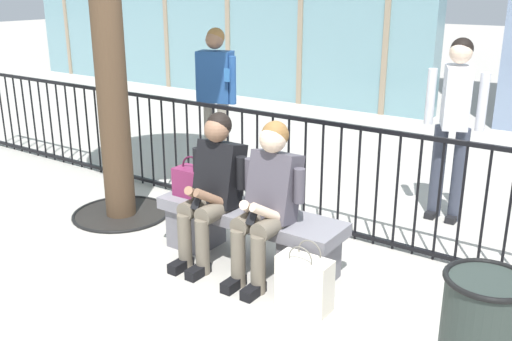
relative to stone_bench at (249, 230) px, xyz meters
name	(u,v)px	position (x,y,z in m)	size (l,w,h in m)	color
ground_plane	(249,260)	(0.00, 0.00, -0.27)	(60.00, 60.00, 0.00)	#B2ADA3
stone_bench	(249,230)	(0.00, 0.00, 0.00)	(1.60, 0.44, 0.45)	slate
seated_person_with_phone	(212,184)	(-0.26, -0.13, 0.38)	(0.52, 0.66, 1.21)	#6B6051
seated_person_companion	(267,197)	(0.26, -0.13, 0.38)	(0.52, 0.66, 1.21)	#6B6051
handbag_on_bench	(192,181)	(-0.58, -0.01, 0.31)	(0.29, 0.19, 0.35)	#7A234C
shopping_bag	(304,282)	(0.73, -0.37, -0.08)	(0.38, 0.18, 0.49)	beige
bystander_at_railing	(216,93)	(-1.54, 1.53, 0.73)	(0.55, 0.32, 1.71)	gray
bystander_further_back	(454,116)	(1.02, 1.83, 0.73)	(0.55, 0.43, 1.71)	#383D4C
plaza_railing	(305,172)	(0.00, 0.88, 0.25)	(9.87, 0.04, 1.03)	black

